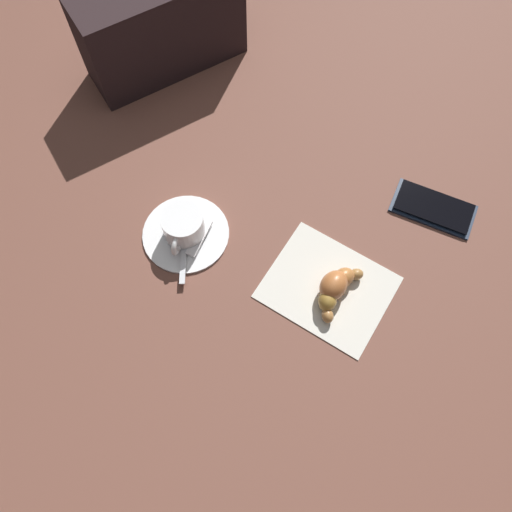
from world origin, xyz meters
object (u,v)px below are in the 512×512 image
at_px(cell_phone, 434,208).
at_px(espresso_cup, 185,223).
at_px(croissant, 335,288).
at_px(napkin, 328,287).
at_px(sugar_packet, 200,236).
at_px(teaspoon, 184,237).
at_px(saucer, 187,231).
at_px(laptop_bag, 161,26).

bearing_deg(cell_phone, espresso_cup, 33.18).
height_order(croissant, cell_phone, croissant).
bearing_deg(napkin, espresso_cup, 4.05).
bearing_deg(cell_phone, sugar_packet, 35.30).
relative_size(teaspoon, sugar_packet, 1.65).
xyz_separation_m(teaspoon, cell_phone, (-0.35, -0.24, -0.01)).
height_order(teaspoon, napkin, teaspoon).
height_order(saucer, napkin, saucer).
xyz_separation_m(espresso_cup, napkin, (-0.25, -0.02, -0.03)).
height_order(espresso_cup, laptop_bag, laptop_bag).
distance_m(sugar_packet, laptop_bag, 0.40).
relative_size(croissant, cell_phone, 0.79).
relative_size(sugar_packet, croissant, 0.63).
bearing_deg(croissant, teaspoon, 5.89).
height_order(sugar_packet, croissant, croissant).
bearing_deg(teaspoon, espresso_cup, -72.43).
bearing_deg(saucer, espresso_cup, 97.59).
xyz_separation_m(saucer, espresso_cup, (-0.00, 0.00, 0.03)).
distance_m(espresso_cup, teaspoon, 0.03).
relative_size(teaspoon, laptop_bag, 0.39).
xyz_separation_m(teaspoon, croissant, (-0.25, -0.03, 0.01)).
bearing_deg(saucer, sugar_packet, 176.55).
height_order(saucer, cell_phone, same).
bearing_deg(croissant, laptop_bag, -31.61).
relative_size(espresso_cup, teaspoon, 0.80).
xyz_separation_m(saucer, croissant, (-0.26, -0.01, 0.02)).
xyz_separation_m(sugar_packet, croissant, (-0.23, -0.01, 0.01)).
relative_size(teaspoon, cell_phone, 0.81).
distance_m(sugar_packet, cell_phone, 0.40).
relative_size(teaspoon, croissant, 1.03).
xyz_separation_m(napkin, laptop_bag, (0.47, -0.29, 0.09)).
distance_m(saucer, cell_phone, 0.42).
distance_m(saucer, teaspoon, 0.02).
xyz_separation_m(cell_phone, laptop_bag, (0.57, -0.08, 0.08)).
bearing_deg(croissant, saucer, 2.65).
bearing_deg(laptop_bag, teaspoon, 67.03).
distance_m(teaspoon, laptop_bag, 0.40).
bearing_deg(napkin, saucer, 3.74).
bearing_deg(croissant, sugar_packet, 3.35).
relative_size(saucer, cell_phone, 1.02).
relative_size(sugar_packet, cell_phone, 0.49).
bearing_deg(napkin, laptop_bag, -31.83).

